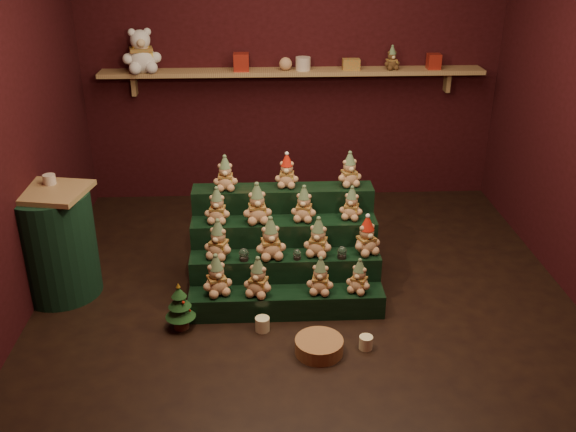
{
  "coord_description": "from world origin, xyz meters",
  "views": [
    {
      "loc": [
        -0.32,
        -4.14,
        2.6
      ],
      "look_at": [
        -0.12,
        0.25,
        0.56
      ],
      "focal_mm": 40.0,
      "sensor_mm": 36.0,
      "label": 1
    }
  ],
  "objects_px": {
    "riser_tier_front": "(287,303)",
    "white_bear": "(141,45)",
    "snow_globe_a": "(244,254)",
    "mug_right": "(366,343)",
    "snow_globe_b": "(297,254)",
    "wicker_basket": "(319,346)",
    "brown_bear": "(392,58)",
    "side_table": "(55,243)",
    "mini_christmas_tree": "(180,306)",
    "snow_globe_c": "(342,252)",
    "mug_left": "(262,324)"
  },
  "relations": [
    {
      "from": "snow_globe_a",
      "to": "snow_globe_b",
      "type": "bearing_deg",
      "value": 0.0
    },
    {
      "from": "riser_tier_front",
      "to": "white_bear",
      "type": "height_order",
      "value": "white_bear"
    },
    {
      "from": "white_bear",
      "to": "mug_right",
      "type": "bearing_deg",
      "value": -68.16
    },
    {
      "from": "side_table",
      "to": "wicker_basket",
      "type": "height_order",
      "value": "side_table"
    },
    {
      "from": "mug_right",
      "to": "mug_left",
      "type": "bearing_deg",
      "value": 160.75
    },
    {
      "from": "snow_globe_b",
      "to": "brown_bear",
      "type": "height_order",
      "value": "brown_bear"
    },
    {
      "from": "mug_right",
      "to": "brown_bear",
      "type": "xyz_separation_m",
      "value": [
        0.57,
        2.5,
        1.38
      ]
    },
    {
      "from": "snow_globe_b",
      "to": "mini_christmas_tree",
      "type": "distance_m",
      "value": 0.91
    },
    {
      "from": "snow_globe_a",
      "to": "mug_right",
      "type": "distance_m",
      "value": 1.07
    },
    {
      "from": "mug_left",
      "to": "white_bear",
      "type": "xyz_separation_m",
      "value": [
        -1.06,
        2.26,
        1.52
      ]
    },
    {
      "from": "snow_globe_a",
      "to": "mug_left",
      "type": "relative_size",
      "value": 0.93
    },
    {
      "from": "mug_left",
      "to": "riser_tier_front",
      "type": "bearing_deg",
      "value": 48.7
    },
    {
      "from": "mug_right",
      "to": "snow_globe_a",
      "type": "bearing_deg",
      "value": 143.42
    },
    {
      "from": "mug_right",
      "to": "white_bear",
      "type": "relative_size",
      "value": 0.19
    },
    {
      "from": "white_bear",
      "to": "side_table",
      "type": "bearing_deg",
      "value": -118.56
    },
    {
      "from": "riser_tier_front",
      "to": "mug_right",
      "type": "height_order",
      "value": "riser_tier_front"
    },
    {
      "from": "snow_globe_b",
      "to": "side_table",
      "type": "bearing_deg",
      "value": 172.97
    },
    {
      "from": "riser_tier_front",
      "to": "mug_left",
      "type": "relative_size",
      "value": 13.9
    },
    {
      "from": "snow_globe_b",
      "to": "mini_christmas_tree",
      "type": "bearing_deg",
      "value": -159.79
    },
    {
      "from": "mug_right",
      "to": "side_table",
      "type": "bearing_deg",
      "value": 159.62
    },
    {
      "from": "mug_right",
      "to": "wicker_basket",
      "type": "relative_size",
      "value": 0.29
    },
    {
      "from": "snow_globe_b",
      "to": "wicker_basket",
      "type": "relative_size",
      "value": 0.24
    },
    {
      "from": "snow_globe_a",
      "to": "mug_left",
      "type": "xyz_separation_m",
      "value": [
        0.12,
        -0.36,
        -0.36
      ]
    },
    {
      "from": "snow_globe_c",
      "to": "mug_right",
      "type": "xyz_separation_m",
      "value": [
        0.1,
        -0.6,
        -0.36
      ]
    },
    {
      "from": "snow_globe_a",
      "to": "side_table",
      "type": "xyz_separation_m",
      "value": [
        -1.4,
        0.22,
        0.01
      ]
    },
    {
      "from": "side_table",
      "to": "wicker_basket",
      "type": "distance_m",
      "value": 2.11
    },
    {
      "from": "snow_globe_b",
      "to": "mug_right",
      "type": "relative_size",
      "value": 0.84
    },
    {
      "from": "mug_right",
      "to": "snow_globe_c",
      "type": "bearing_deg",
      "value": 99.33
    },
    {
      "from": "side_table",
      "to": "riser_tier_front",
      "type": "bearing_deg",
      "value": -1.53
    },
    {
      "from": "snow_globe_c",
      "to": "riser_tier_front",
      "type": "bearing_deg",
      "value": -158.68
    },
    {
      "from": "snow_globe_a",
      "to": "snow_globe_c",
      "type": "distance_m",
      "value": 0.71
    },
    {
      "from": "snow_globe_a",
      "to": "brown_bear",
      "type": "bearing_deg",
      "value": 54.1
    },
    {
      "from": "side_table",
      "to": "mini_christmas_tree",
      "type": "relative_size",
      "value": 2.36
    },
    {
      "from": "mini_christmas_tree",
      "to": "wicker_basket",
      "type": "xyz_separation_m",
      "value": [
        0.94,
        -0.33,
        -0.13
      ]
    },
    {
      "from": "snow_globe_a",
      "to": "white_bear",
      "type": "height_order",
      "value": "white_bear"
    },
    {
      "from": "mug_left",
      "to": "wicker_basket",
      "type": "distance_m",
      "value": 0.46
    },
    {
      "from": "snow_globe_b",
      "to": "wicker_basket",
      "type": "bearing_deg",
      "value": -80.17
    },
    {
      "from": "snow_globe_b",
      "to": "snow_globe_c",
      "type": "bearing_deg",
      "value": 0.0
    },
    {
      "from": "snow_globe_b",
      "to": "white_bear",
      "type": "distance_m",
      "value": 2.59
    },
    {
      "from": "wicker_basket",
      "to": "brown_bear",
      "type": "bearing_deg",
      "value": 70.81
    },
    {
      "from": "mug_right",
      "to": "mini_christmas_tree",
      "type": "bearing_deg",
      "value": 166.69
    },
    {
      "from": "wicker_basket",
      "to": "snow_globe_c",
      "type": "bearing_deg",
      "value": 71.07
    },
    {
      "from": "snow_globe_a",
      "to": "wicker_basket",
      "type": "distance_m",
      "value": 0.88
    },
    {
      "from": "mini_christmas_tree",
      "to": "wicker_basket",
      "type": "distance_m",
      "value": 1.0
    },
    {
      "from": "brown_bear",
      "to": "side_table",
      "type": "bearing_deg",
      "value": -162.56
    },
    {
      "from": "snow_globe_b",
      "to": "snow_globe_c",
      "type": "distance_m",
      "value": 0.33
    },
    {
      "from": "riser_tier_front",
      "to": "snow_globe_c",
      "type": "bearing_deg",
      "value": 21.32
    },
    {
      "from": "wicker_basket",
      "to": "brown_bear",
      "type": "height_order",
      "value": "brown_bear"
    },
    {
      "from": "mug_left",
      "to": "mug_right",
      "type": "xyz_separation_m",
      "value": [
        0.69,
        -0.24,
        -0.0
      ]
    },
    {
      "from": "snow_globe_c",
      "to": "mini_christmas_tree",
      "type": "bearing_deg",
      "value": -165.21
    }
  ]
}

